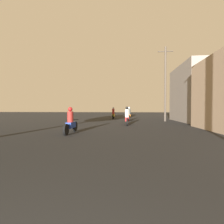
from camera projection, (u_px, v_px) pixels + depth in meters
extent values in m
cylinder|color=black|center=(75.00, 126.00, 8.95)|extent=(0.10, 0.59, 0.59)
cylinder|color=black|center=(66.00, 130.00, 7.59)|extent=(0.10, 0.59, 0.59)
cube|color=#1E389E|center=(71.00, 125.00, 8.27)|extent=(0.30, 0.81, 0.33)
cylinder|color=black|center=(74.00, 120.00, 8.71)|extent=(0.60, 0.04, 0.04)
cylinder|color=maroon|center=(70.00, 117.00, 8.18)|extent=(0.32, 0.32, 0.59)
sphere|color=#A51919|center=(70.00, 109.00, 8.17)|extent=(0.24, 0.24, 0.24)
cylinder|color=black|center=(127.00, 120.00, 13.37)|extent=(0.10, 0.63, 0.63)
cylinder|color=black|center=(127.00, 122.00, 12.00)|extent=(0.10, 0.63, 0.63)
cube|color=red|center=(127.00, 119.00, 12.68)|extent=(0.30, 0.73, 0.33)
cylinder|color=black|center=(127.00, 116.00, 13.12)|extent=(0.60, 0.04, 0.04)
cylinder|color=silver|center=(127.00, 113.00, 12.60)|extent=(0.32, 0.32, 0.66)
sphere|color=black|center=(127.00, 108.00, 12.59)|extent=(0.24, 0.24, 0.24)
cylinder|color=black|center=(129.00, 117.00, 17.94)|extent=(0.10, 0.64, 0.64)
cylinder|color=black|center=(129.00, 118.00, 16.67)|extent=(0.10, 0.64, 0.64)
cube|color=orange|center=(129.00, 116.00, 17.30)|extent=(0.30, 0.88, 0.37)
cylinder|color=black|center=(129.00, 114.00, 17.71)|extent=(0.60, 0.04, 0.04)
cylinder|color=#4C514C|center=(129.00, 112.00, 17.21)|extent=(0.32, 0.32, 0.66)
sphere|color=silver|center=(129.00, 108.00, 17.20)|extent=(0.24, 0.24, 0.24)
cylinder|color=black|center=(114.00, 116.00, 20.64)|extent=(0.10, 0.68, 0.68)
cylinder|color=black|center=(113.00, 117.00, 19.30)|extent=(0.10, 0.68, 0.68)
cube|color=gold|center=(113.00, 115.00, 19.97)|extent=(0.30, 0.93, 0.33)
cylinder|color=black|center=(114.00, 113.00, 20.39)|extent=(0.60, 0.04, 0.04)
cylinder|color=maroon|center=(113.00, 111.00, 19.86)|extent=(0.32, 0.32, 0.70)
sphere|color=silver|center=(113.00, 108.00, 19.85)|extent=(0.24, 0.24, 0.24)
cube|color=gray|center=(199.00, 94.00, 15.82)|extent=(4.28, 6.34, 5.91)
cylinder|color=#4C4238|center=(165.00, 84.00, 16.10)|extent=(0.20, 0.20, 8.01)
cylinder|color=#4C4238|center=(166.00, 51.00, 16.02)|extent=(1.60, 0.10, 0.10)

